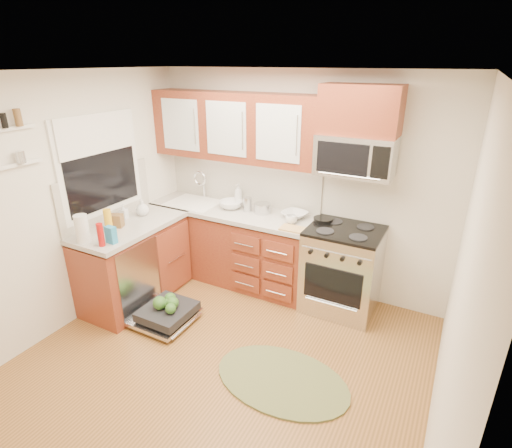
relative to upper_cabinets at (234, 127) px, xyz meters
The scene contains 37 objects.
floor 2.55m from the upper_cabinets, 65.28° to the right, with size 3.50×3.50×0.00m, color brown.
ceiling 1.84m from the upper_cabinets, 65.28° to the right, with size 3.50×3.50×0.00m, color white.
wall_back 0.97m from the upper_cabinets, 13.57° to the left, with size 3.50×0.04×2.50m, color beige.
wall_left 1.98m from the upper_cabinets, 123.06° to the right, with size 0.04×3.50×2.50m, color beige.
wall_right 3.00m from the upper_cabinets, 32.47° to the right, with size 0.04×3.50×2.50m, color beige.
base_cabinet_back 1.46m from the upper_cabinets, 90.00° to the right, with size 2.05×0.60×0.85m, color maroon.
base_cabinet_left 1.93m from the upper_cabinets, 124.62° to the right, with size 0.60×1.25×0.85m, color maroon.
countertop_back 0.98m from the upper_cabinets, 90.00° to the right, with size 2.07×0.64×0.05m, color #B4ADA5.
countertop_left 1.60m from the upper_cabinets, 124.25° to the right, with size 0.64×1.27×0.05m, color #B4ADA5.
backsplash_back 0.68m from the upper_cabinets, 90.00° to the left, with size 2.05×0.02×0.57m, color #B9B2A6.
backsplash_left 1.60m from the upper_cabinets, 133.89° to the right, with size 0.02×1.25×0.57m, color #B9B2A6.
upper_cabinets is the anchor object (origin of this frame).
cabinet_over_mw 1.43m from the upper_cabinets, ahead, with size 0.76×0.35×0.47m, color maroon.
range 1.99m from the upper_cabinets, ahead, with size 0.76×0.64×0.95m, color silver, non-canonical shape.
microwave 1.42m from the upper_cabinets, ahead, with size 0.76×0.38×0.40m, color silver, non-canonical shape.
sink 1.21m from the upper_cabinets, 163.55° to the right, with size 0.62×0.50×0.26m, color white, non-canonical shape.
dishwasher 2.19m from the upper_cabinets, 96.04° to the right, with size 0.70×0.60×0.20m, color silver, non-canonical shape.
window 1.51m from the upper_cabinets, 133.21° to the right, with size 0.03×1.05×1.05m, color white, non-canonical shape.
window_blind 1.46m from the upper_cabinets, 132.50° to the right, with size 0.02×0.96×0.40m, color white.
shelf_upper 2.17m from the upper_cabinets, 117.33° to the right, with size 0.04×0.40×0.03m, color white.
shelf_lower 2.17m from the upper_cabinets, 117.33° to the right, with size 0.04×0.40×0.03m, color white.
rug 2.71m from the upper_cabinets, 48.25° to the right, with size 1.20×0.78×0.02m, color olive, non-canonical shape.
skillet 1.44m from the upper_cabinets, ahead, with size 0.21×0.21×0.04m, color black.
stock_pot 0.98m from the upper_cabinets, ahead, with size 0.19×0.19×0.12m, color silver.
cutting_board 1.35m from the upper_cabinets, 21.42° to the right, with size 0.27×0.17×0.02m, color tan.
canister 0.90m from the upper_cabinets, 23.65° to the right, with size 0.10×0.10×0.17m, color silver.
paper_towel_roll 1.95m from the upper_cabinets, 116.07° to the right, with size 0.13×0.13×0.28m, color white.
mustard_bottle 1.71m from the upper_cabinets, 120.53° to the right, with size 0.08×0.08×0.24m, color gold.
red_bottle 1.87m from the upper_cabinets, 109.48° to the right, with size 0.06×0.06×0.23m, color #AC110E.
wooden_box 1.66m from the upper_cabinets, 124.15° to the right, with size 0.14×0.10×0.14m, color brown.
blue_carton 1.79m from the upper_cabinets, 109.51° to the right, with size 0.11×0.06×0.17m, color teal.
bowl_a 1.20m from the upper_cabinets, ahead, with size 0.28×0.28×0.07m, color #999999.
bowl_b 0.91m from the upper_cabinets, 98.09° to the right, with size 0.28×0.28×0.09m, color #999999.
cup 1.24m from the upper_cabinets, 14.58° to the right, with size 0.13×0.13×0.10m, color #999999.
soap_bottle_a 0.82m from the upper_cabinets, 90.96° to the left, with size 0.10×0.10×0.26m, color #999999.
soap_bottle_b 1.57m from the upper_cabinets, 133.24° to the right, with size 0.08×0.08×0.17m, color #999999.
soap_bottle_c 1.39m from the upper_cabinets, 135.36° to the right, with size 0.15×0.15×0.19m, color #999999.
Camera 1 is at (1.64, -2.36, 2.58)m, focal length 28.00 mm.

